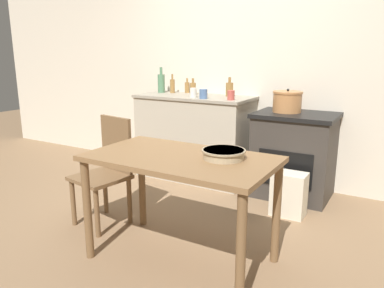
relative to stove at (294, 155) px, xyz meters
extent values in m
plane|color=#896B4C|center=(-0.71, -1.26, -0.43)|extent=(14.00, 14.00, 0.00)
cube|color=beige|center=(-0.71, 0.32, 0.85)|extent=(8.00, 0.07, 2.55)
cube|color=#B2A893|center=(-1.15, 0.00, 0.04)|extent=(1.27, 0.58, 0.92)
cube|color=gray|center=(-1.15, 0.00, 0.51)|extent=(1.30, 0.61, 0.03)
cube|color=#38332D|center=(0.00, 0.00, -0.02)|extent=(0.73, 0.57, 0.81)
cube|color=black|center=(0.00, 0.00, 0.40)|extent=(0.77, 0.61, 0.04)
cube|color=black|center=(0.00, -0.29, -0.07)|extent=(0.51, 0.01, 0.34)
cube|color=olive|center=(-0.32, -1.61, 0.31)|extent=(1.24, 0.71, 0.03)
cylinder|color=brown|center=(-0.90, -1.92, -0.07)|extent=(0.06, 0.06, 0.72)
cylinder|color=brown|center=(0.25, -1.92, -0.07)|extent=(0.06, 0.06, 0.72)
cylinder|color=brown|center=(-0.90, -1.30, -0.07)|extent=(0.06, 0.06, 0.72)
cylinder|color=brown|center=(0.25, -1.30, -0.07)|extent=(0.06, 0.06, 0.72)
cube|color=brown|center=(-1.20, -1.48, -0.01)|extent=(0.46, 0.46, 0.03)
cube|color=brown|center=(-1.17, -1.29, 0.24)|extent=(0.36, 0.09, 0.47)
cylinder|color=brown|center=(-1.39, -1.61, -0.23)|extent=(0.04, 0.04, 0.40)
cylinder|color=brown|center=(-1.06, -1.67, -0.23)|extent=(0.04, 0.04, 0.40)
cylinder|color=brown|center=(-1.33, -1.28, -0.23)|extent=(0.04, 0.04, 0.40)
cylinder|color=brown|center=(-1.01, -1.34, -0.23)|extent=(0.04, 0.04, 0.40)
cube|color=beige|center=(0.11, -0.50, -0.23)|extent=(0.29, 0.21, 0.39)
cylinder|color=#B77A47|center=(-0.10, 0.02, 0.51)|extent=(0.28, 0.28, 0.18)
cylinder|color=#B77A47|center=(-0.10, 0.02, 0.62)|extent=(0.29, 0.29, 0.02)
sphere|color=black|center=(-0.10, 0.02, 0.64)|extent=(0.02, 0.02, 0.02)
cylinder|color=tan|center=(-0.05, -1.52, 0.36)|extent=(0.26, 0.26, 0.06)
cylinder|color=tan|center=(-0.05, -1.52, 0.38)|extent=(0.28, 0.28, 0.01)
cylinder|color=#517F5B|center=(-1.65, 0.07, 0.63)|extent=(0.08, 0.08, 0.22)
cylinder|color=#517F5B|center=(-1.65, 0.07, 0.78)|extent=(0.03, 0.03, 0.08)
cylinder|color=olive|center=(-1.52, 0.11, 0.61)|extent=(0.06, 0.06, 0.16)
cylinder|color=olive|center=(-1.52, 0.11, 0.72)|extent=(0.02, 0.02, 0.06)
cylinder|color=olive|center=(-0.77, 0.11, 0.60)|extent=(0.08, 0.08, 0.15)
cylinder|color=olive|center=(-0.77, 0.11, 0.71)|extent=(0.03, 0.03, 0.06)
cylinder|color=olive|center=(-1.37, 0.21, 0.59)|extent=(0.06, 0.06, 0.12)
cylinder|color=olive|center=(-1.37, 0.21, 0.67)|extent=(0.02, 0.02, 0.05)
cylinder|color=olive|center=(-1.21, 0.07, 0.59)|extent=(0.07, 0.07, 0.13)
cylinder|color=olive|center=(-1.21, 0.07, 0.69)|extent=(0.03, 0.03, 0.05)
cylinder|color=silver|center=(-1.07, -0.17, 0.58)|extent=(0.07, 0.07, 0.10)
cylinder|color=#B74C42|center=(-0.63, -0.17, 0.58)|extent=(0.07, 0.07, 0.10)
cylinder|color=#4C6B99|center=(-0.92, -0.21, 0.58)|extent=(0.08, 0.08, 0.10)
camera|label=1|loc=(0.95, -3.62, 0.99)|focal=35.00mm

